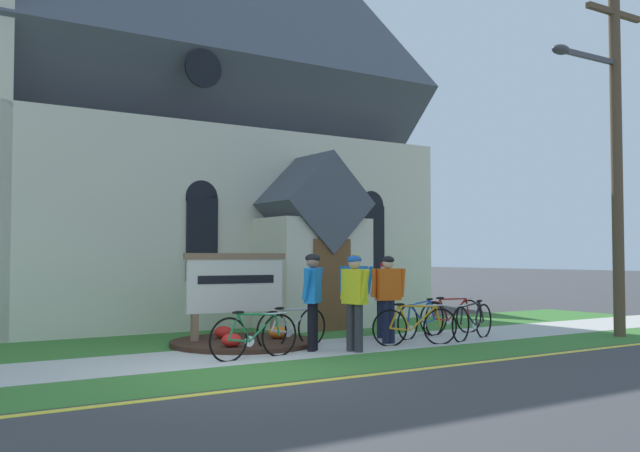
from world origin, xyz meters
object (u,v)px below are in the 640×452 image
object	(u,v)px
bicycle_green	(254,336)
utility_pole	(613,122)
cyclist_in_yellow_jersey	(313,293)
church_sign	(236,285)
bicycle_yellow	(292,328)
cyclist_in_green_jersey	(356,288)
cyclist_in_orange_jersey	(355,295)
bicycle_black	(451,316)
roadside_conifer	(353,183)
bicycle_blue	(422,320)
bicycle_red	(415,326)
bicycle_white	(473,321)
cyclist_in_white_jersey	(386,294)
cyclist_in_red_jersey	(388,292)

from	to	relation	value
bicycle_green	utility_pole	world-z (taller)	utility_pole
bicycle_green	cyclist_in_yellow_jersey	bearing A→B (deg)	10.78
church_sign	bicycle_yellow	distance (m)	1.50
bicycle_yellow	cyclist_in_green_jersey	bearing A→B (deg)	15.24
bicycle_green	cyclist_in_orange_jersey	distance (m)	2.01
bicycle_black	roadside_conifer	distance (m)	10.81
bicycle_blue	cyclist_in_yellow_jersey	world-z (taller)	cyclist_in_yellow_jersey
bicycle_red	bicycle_white	bearing A→B (deg)	1.91
bicycle_blue	cyclist_in_white_jersey	xyz separation A→B (m)	(-0.74, 0.27, 0.55)
church_sign	cyclist_in_red_jersey	size ratio (longest dim) A/B	1.24
cyclist_in_green_jersey	cyclist_in_yellow_jersey	xyz separation A→B (m)	(-1.77, -1.12, -0.00)
church_sign	cyclist_in_white_jersey	size ratio (longest dim) A/B	1.32
cyclist_in_red_jersey	cyclist_in_yellow_jersey	size ratio (longest dim) A/B	0.98
cyclist_in_red_jersey	cyclist_in_green_jersey	bearing A→B (deg)	93.24
bicycle_black	bicycle_blue	bearing A→B (deg)	-169.98
cyclist_in_green_jersey	roadside_conifer	distance (m)	11.33
bicycle_blue	cyclist_in_green_jersey	xyz separation A→B (m)	(-1.28, 0.59, 0.66)
church_sign	roadside_conifer	bearing A→B (deg)	43.20
utility_pole	cyclist_in_yellow_jersey	bearing A→B (deg)	166.57
cyclist_in_orange_jersey	cyclist_in_yellow_jersey	bearing A→B (deg)	138.75
bicycle_yellow	utility_pole	distance (m)	8.21
cyclist_in_red_jersey	bicycle_yellow	bearing A→B (deg)	164.89
bicycle_blue	bicycle_green	xyz separation A→B (m)	(-4.36, -0.78, 0.00)
bicycle_red	utility_pole	world-z (taller)	utility_pole
bicycle_yellow	bicycle_blue	size ratio (longest dim) A/B	1.02
church_sign	bicycle_yellow	bearing A→B (deg)	-62.21
cyclist_in_white_jersey	cyclist_in_yellow_jersey	bearing A→B (deg)	-160.77
cyclist_in_yellow_jersey	cyclist_in_white_jersey	bearing A→B (deg)	19.23
cyclist_in_white_jersey	roadside_conifer	distance (m)	11.32
cyclist_in_red_jersey	cyclist_in_yellow_jersey	bearing A→B (deg)	-176.56
cyclist_in_red_jersey	utility_pole	bearing A→B (deg)	-19.39
bicycle_yellow	utility_pole	xyz separation A→B (m)	(6.70, -2.20, 4.22)
bicycle_white	roadside_conifer	xyz separation A→B (m)	(4.36, 10.24, 3.97)
bicycle_blue	cyclist_in_white_jersey	distance (m)	0.96
cyclist_in_orange_jersey	church_sign	bearing A→B (deg)	118.63
bicycle_green	roadside_conifer	world-z (taller)	roadside_conifer
bicycle_black	utility_pole	size ratio (longest dim) A/B	0.21
roadside_conifer	bicycle_yellow	bearing A→B (deg)	-131.02
bicycle_red	bicycle_green	distance (m)	3.42
church_sign	bicycle_red	distance (m)	3.56
cyclist_in_green_jersey	cyclist_in_orange_jersey	bearing A→B (deg)	-126.56
bicycle_red	cyclist_in_green_jersey	size ratio (longest dim) A/B	0.96
bicycle_yellow	cyclist_in_yellow_jersey	world-z (taller)	cyclist_in_yellow_jersey
utility_pole	roadside_conifer	world-z (taller)	utility_pole
bicycle_black	cyclist_in_red_jersey	distance (m)	2.40
bicycle_blue	cyclist_in_green_jersey	bearing A→B (deg)	155.38
bicycle_green	bicycle_yellow	bearing A→B (deg)	34.72
church_sign	bicycle_white	bearing A→B (deg)	-25.32
bicycle_green	cyclist_in_green_jersey	world-z (taller)	cyclist_in_green_jersey
bicycle_yellow	cyclist_in_white_jersey	bearing A→B (deg)	4.49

